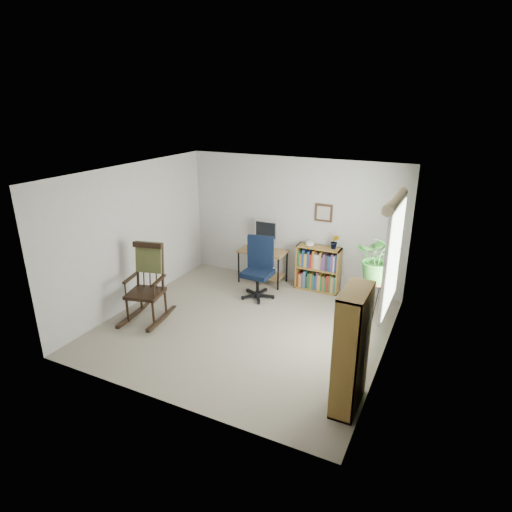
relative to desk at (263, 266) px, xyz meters
The scene contains 18 objects.
floor 1.80m from the desk, 73.90° to the right, with size 4.20×4.00×0.00m, color gray.
ceiling 2.73m from the desk, 73.90° to the right, with size 4.20×4.00×0.00m, color silver.
wall_back 1.05m from the desk, 31.43° to the left, with size 4.20×0.00×2.40m, color #AFAEAA.
wall_front 3.83m from the desk, 82.44° to the right, with size 4.20×0.00×2.40m, color #AFAEAA.
wall_left 2.50m from the desk, 133.43° to the right, with size 0.00×4.00×2.40m, color #AFAEAA.
wall_right 3.22m from the desk, 33.27° to the right, with size 0.00×4.00×2.40m, color #AFAEAA.
window 3.10m from the desk, 28.76° to the right, with size 0.12×1.20×1.50m, color silver, non-canonical shape.
desk is the anchor object (origin of this frame).
monitor 0.62m from the desk, 90.00° to the left, with size 0.46×0.16×0.56m, color silver, non-canonical shape.
keyboard 0.36m from the desk, 90.00° to the right, with size 0.40×0.15×0.03m, color black.
office_chair 0.74m from the desk, 72.37° to the right, with size 0.61×0.61×1.12m, color black, non-canonical shape.
rocking_chair 2.44m from the desk, 115.46° to the right, with size 0.66×1.09×1.27m, color black, non-canonical shape.
low_bookshelf 1.08m from the desk, ahead, with size 0.81×0.27×0.85m, color olive, non-canonical shape.
tall_bookshelf 3.72m from the desk, 49.35° to the right, with size 0.28×0.65×1.48m, color olive, non-canonical shape.
plant_stand 2.44m from the desk, 20.04° to the right, with size 0.23×0.23×0.84m, color black, non-canonical shape.
spider_plant 2.71m from the desk, 20.04° to the right, with size 1.69×1.88×1.46m, color #2B6925.
potted_plant_small 1.48m from the desk, ahead, with size 0.13×0.24×0.11m, color #2B6925.
framed_picture 1.57m from the desk, 14.15° to the left, with size 0.32×0.04×0.32m, color black, non-canonical shape.
Camera 1 is at (2.77, -5.26, 3.37)m, focal length 30.00 mm.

